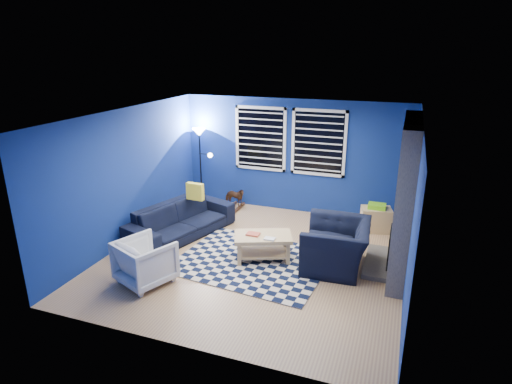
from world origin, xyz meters
TOP-DOWN VIEW (x-y plane):
  - floor at (0.00, 0.00)m, footprint 5.00×5.00m
  - ceiling at (0.00, 0.00)m, footprint 5.00×5.00m
  - wall_back at (0.00, 2.50)m, footprint 5.00×0.00m
  - wall_left at (-2.50, 0.00)m, footprint 0.00×5.00m
  - wall_right at (2.50, 0.00)m, footprint 0.00×5.00m
  - fireplace at (2.36, 0.50)m, footprint 0.65×2.00m
  - window_left at (-0.75, 2.46)m, footprint 1.17×0.06m
  - window_right at (0.55, 2.46)m, footprint 1.17×0.06m
  - tv at (2.45, 2.00)m, footprint 0.07×1.00m
  - rug at (0.02, -0.13)m, footprint 2.69×2.24m
  - sofa at (-1.67, 0.42)m, footprint 2.39×1.51m
  - armchair_big at (1.39, 0.18)m, footprint 1.27×1.13m
  - armchair_bent at (-1.33, -1.32)m, footprint 1.01×1.02m
  - rocking_horse at (-1.25, 2.12)m, footprint 0.27×0.53m
  - coffee_table at (0.15, 0.00)m, footprint 1.12×0.89m
  - cabinet at (1.89, 1.94)m, footprint 0.65×0.51m
  - floor_lamp at (-2.13, 2.25)m, footprint 0.48×0.30m
  - throw_pillow at (-1.52, 0.76)m, footprint 0.36×0.13m

SIDE VIEW (x-z plane):
  - floor at x=0.00m, z-range 0.00..0.00m
  - rug at x=0.02m, z-range 0.00..0.02m
  - cabinet at x=1.89m, z-range -0.03..0.54m
  - rocking_horse at x=-1.25m, z-range 0.07..0.50m
  - sofa at x=-1.67m, z-range 0.00..0.65m
  - coffee_table at x=0.15m, z-range 0.09..0.58m
  - armchair_bent at x=-1.33m, z-range 0.00..0.71m
  - armchair_big at x=1.39m, z-range 0.00..0.78m
  - throw_pillow at x=-1.52m, z-range 0.65..0.99m
  - fireplace at x=2.36m, z-range -0.05..2.45m
  - wall_back at x=0.00m, z-range -1.25..3.75m
  - wall_left at x=-2.50m, z-range -1.25..3.75m
  - wall_right at x=2.50m, z-range -1.25..3.75m
  - tv at x=2.45m, z-range 1.11..1.69m
  - floor_lamp at x=-2.13m, z-range 0.57..2.34m
  - window_left at x=-0.75m, z-range 0.89..2.31m
  - window_right at x=0.55m, z-range 0.89..2.31m
  - ceiling at x=0.00m, z-range 2.50..2.50m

